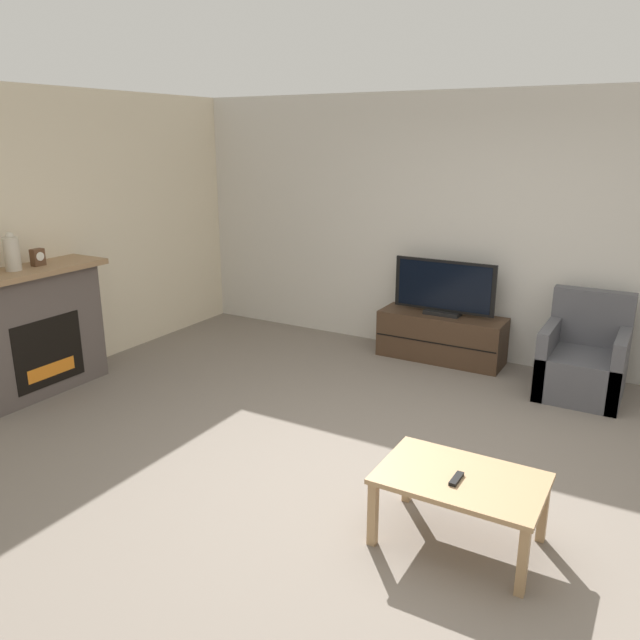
# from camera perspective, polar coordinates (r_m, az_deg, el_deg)

# --- Properties ---
(ground_plane) EXTENTS (24.00, 24.00, 0.00)m
(ground_plane) POSITION_cam_1_polar(r_m,az_deg,el_deg) (4.42, 6.15, -14.38)
(ground_plane) COLOR slate
(wall_back) EXTENTS (12.00, 0.06, 2.70)m
(wall_back) POSITION_cam_1_polar(r_m,az_deg,el_deg) (6.52, 16.62, 7.78)
(wall_back) COLOR beige
(wall_back) RESTS_ON ground
(wall_left) EXTENTS (0.06, 12.00, 2.70)m
(wall_left) POSITION_cam_1_polar(r_m,az_deg,el_deg) (6.26, -25.59, 6.52)
(wall_left) COLOR beige
(wall_left) RESTS_ON ground
(fireplace) EXTENTS (0.51, 1.37, 1.16)m
(fireplace) POSITION_cam_1_polar(r_m,az_deg,el_deg) (6.14, -24.82, -0.90)
(fireplace) COLOR #564C47
(fireplace) RESTS_ON ground
(mantel_vase_centre_left) EXTENTS (0.13, 0.13, 0.33)m
(mantel_vase_centre_left) POSITION_cam_1_polar(r_m,az_deg,el_deg) (5.91, -26.36, 5.53)
(mantel_vase_centre_left) COLOR beige
(mantel_vase_centre_left) RESTS_ON fireplace
(mantel_clock) EXTENTS (0.08, 0.11, 0.15)m
(mantel_clock) POSITION_cam_1_polar(r_m,az_deg,el_deg) (6.06, -24.40, 5.25)
(mantel_clock) COLOR brown
(mantel_clock) RESTS_ON fireplace
(tv_stand) EXTENTS (1.29, 0.44, 0.49)m
(tv_stand) POSITION_cam_1_polar(r_m,az_deg,el_deg) (6.63, 11.02, -1.54)
(tv_stand) COLOR #422D1E
(tv_stand) RESTS_ON ground
(tv) EXTENTS (1.06, 0.18, 0.57)m
(tv) POSITION_cam_1_polar(r_m,az_deg,el_deg) (6.49, 11.26, 2.74)
(tv) COLOR black
(tv) RESTS_ON tv_stand
(armchair) EXTENTS (0.70, 0.76, 0.91)m
(armchair) POSITION_cam_1_polar(r_m,az_deg,el_deg) (6.11, 22.92, -3.62)
(armchair) COLOR #4C4C51
(armchair) RESTS_ON ground
(coffee_table) EXTENTS (0.91, 0.60, 0.43)m
(coffee_table) POSITION_cam_1_polar(r_m,az_deg,el_deg) (3.72, 12.72, -14.53)
(coffee_table) COLOR #A37F56
(coffee_table) RESTS_ON ground
(remote) EXTENTS (0.04, 0.15, 0.02)m
(remote) POSITION_cam_1_polar(r_m,az_deg,el_deg) (3.64, 12.36, -14.00)
(remote) COLOR black
(remote) RESTS_ON coffee_table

